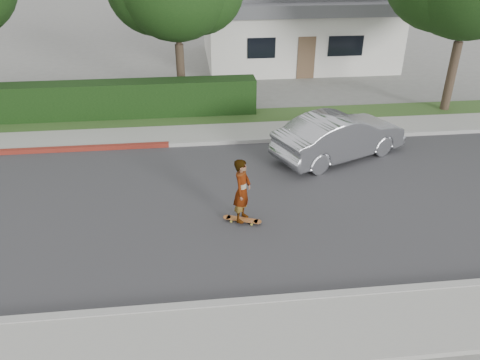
{
  "coord_description": "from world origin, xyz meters",
  "views": [
    {
      "loc": [
        1.79,
        -11.24,
        6.79
      ],
      "look_at": [
        3.01,
        -0.53,
        1.0
      ],
      "focal_mm": 35.0,
      "sensor_mm": 36.0,
      "label": 1
    }
  ],
  "objects": [
    {
      "name": "ground",
      "position": [
        0.0,
        0.0,
        0.0
      ],
      "size": [
        120.0,
        120.0,
        0.0
      ],
      "primitive_type": "plane",
      "color": "slate",
      "rests_on": "ground"
    },
    {
      "name": "road",
      "position": [
        0.0,
        0.0,
        0.01
      ],
      "size": [
        60.0,
        8.0,
        0.01
      ],
      "primitive_type": "cube",
      "color": "#2D2D30",
      "rests_on": "ground"
    },
    {
      "name": "curb_near",
      "position": [
        0.0,
        -4.1,
        0.07
      ],
      "size": [
        60.0,
        0.2,
        0.15
      ],
      "primitive_type": "cube",
      "color": "#9E9E99",
      "rests_on": "ground"
    },
    {
      "name": "sidewalk_near",
      "position": [
        0.0,
        -5.0,
        0.06
      ],
      "size": [
        60.0,
        1.6,
        0.12
      ],
      "primitive_type": "cube",
      "color": "gray",
      "rests_on": "ground"
    },
    {
      "name": "curb_far",
      "position": [
        0.0,
        4.1,
        0.07
      ],
      "size": [
        60.0,
        0.2,
        0.15
      ],
      "primitive_type": "cube",
      "color": "#9E9E99",
      "rests_on": "ground"
    },
    {
      "name": "sidewalk_far",
      "position": [
        0.0,
        5.0,
        0.06
      ],
      "size": [
        60.0,
        1.6,
        0.12
      ],
      "primitive_type": "cube",
      "color": "gray",
      "rests_on": "ground"
    },
    {
      "name": "planting_strip",
      "position": [
        0.0,
        6.6,
        0.05
      ],
      "size": [
        60.0,
        1.6,
        0.1
      ],
      "primitive_type": "cube",
      "color": "#2D4C1E",
      "rests_on": "ground"
    },
    {
      "name": "hedge",
      "position": [
        -3.0,
        7.2,
        0.75
      ],
      "size": [
        15.0,
        1.0,
        1.5
      ],
      "primitive_type": "cube",
      "color": "black",
      "rests_on": "ground"
    },
    {
      "name": "house",
      "position": [
        8.0,
        16.0,
        2.1
      ],
      "size": [
        10.6,
        8.6,
        4.3
      ],
      "color": "beige",
      "rests_on": "ground"
    },
    {
      "name": "skateboard",
      "position": [
        3.01,
        -1.03,
        0.09
      ],
      "size": [
        1.03,
        0.57,
        0.1
      ],
      "rotation": [
        0.0,
        0.0,
        -0.37
      ],
      "color": "gold",
      "rests_on": "ground"
    },
    {
      "name": "skateboarder",
      "position": [
        3.01,
        -1.03,
        0.97
      ],
      "size": [
        0.65,
        0.75,
        1.72
      ],
      "primitive_type": "imported",
      "rotation": [
        0.0,
        0.0,
        1.1
      ],
      "color": "white",
      "rests_on": "skateboard"
    },
    {
      "name": "car_silver",
      "position": [
        6.69,
        2.61,
        0.76
      ],
      "size": [
        4.85,
        3.32,
        1.51
      ],
      "primitive_type": "imported",
      "rotation": [
        0.0,
        0.0,
        1.99
      ],
      "color": "#A8AAAF",
      "rests_on": "ground"
    }
  ]
}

